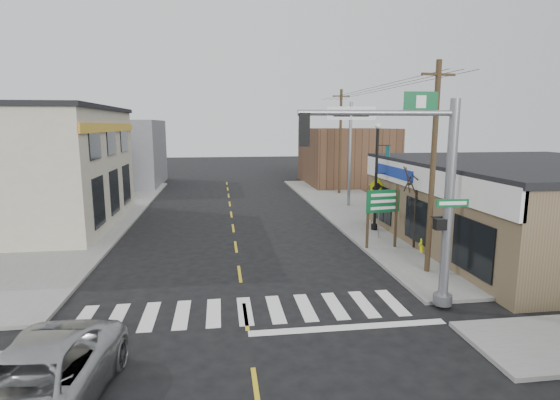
{
  "coord_description": "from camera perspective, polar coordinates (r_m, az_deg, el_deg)",
  "views": [
    {
      "loc": [
        -0.71,
        -12.94,
        5.94
      ],
      "look_at": [
        1.81,
        5.13,
        2.8
      ],
      "focal_mm": 28.0,
      "sensor_mm": 36.0,
      "label": 1
    }
  ],
  "objects": [
    {
      "name": "bldg_distant_right",
      "position": [
        44.89,
        8.59,
        5.65
      ],
      "size": [
        8.0,
        10.0,
        5.6
      ],
      "primitive_type": "cube",
      "color": "#523725",
      "rests_on": "ground"
    },
    {
      "name": "center_line",
      "position": [
        21.78,
        -5.79,
        -6.1
      ],
      "size": [
        0.12,
        56.0,
        0.01
      ],
      "primitive_type": "cube",
      "color": "gold",
      "rests_on": "ground"
    },
    {
      "name": "bldg_distant_left",
      "position": [
        46.19,
        -20.89,
        5.74
      ],
      "size": [
        9.0,
        10.0,
        6.4
      ],
      "primitive_type": "cube",
      "color": "slate",
      "rests_on": "ground"
    },
    {
      "name": "shrub_front",
      "position": [
        18.83,
        29.53,
        -7.81
      ],
      "size": [
        1.43,
        1.43,
        1.07
      ],
      "primitive_type": "ellipsoid",
      "color": "#17371A",
      "rests_on": "sidewalk_right"
    },
    {
      "name": "sidewalk_left",
      "position": [
        27.86,
        -25.08,
        -3.34
      ],
      "size": [
        6.0,
        38.0,
        0.13
      ],
      "primitive_type": "cube",
      "color": "slate",
      "rests_on": "ground"
    },
    {
      "name": "crosswalk",
      "position": [
        14.62,
        -4.61,
        -14.22
      ],
      "size": [
        11.0,
        2.2,
        0.01
      ],
      "primitive_type": "cube",
      "color": "silver",
      "rests_on": "ground"
    },
    {
      "name": "shrub_back",
      "position": [
        25.46,
        19.28,
        -3.14
      ],
      "size": [
        0.97,
        0.97,
        0.73
      ],
      "primitive_type": "ellipsoid",
      "color": "black",
      "rests_on": "sidewalk_right"
    },
    {
      "name": "sidewalk_right",
      "position": [
        28.31,
        12.33,
        -2.43
      ],
      "size": [
        6.0,
        38.0,
        0.13
      ],
      "primitive_type": "cube",
      "color": "slate",
      "rests_on": "ground"
    },
    {
      "name": "utility_pole_far",
      "position": [
        37.68,
        7.88,
        7.67
      ],
      "size": [
        1.52,
        0.23,
        8.75
      ],
      "rotation": [
        0.0,
        0.0,
        0.14
      ],
      "color": "#3C2F1A",
      "rests_on": "sidewalk_right"
    },
    {
      "name": "dance_center_sign",
      "position": [
        31.85,
        9.19,
        9.14
      ],
      "size": [
        3.49,
        0.22,
        7.42
      ],
      "rotation": [
        0.0,
        0.0,
        -0.1
      ],
      "color": "gray",
      "rests_on": "sidewalk_right"
    },
    {
      "name": "lamp_post",
      "position": [
        24.62,
        12.61,
        3.97
      ],
      "size": [
        0.77,
        0.6,
        5.91
      ],
      "rotation": [
        0.0,
        0.0,
        -0.05
      ],
      "color": "black",
      "rests_on": "sidewalk_right"
    },
    {
      "name": "utility_pole_near",
      "position": [
        17.97,
        19.35,
        4.12
      ],
      "size": [
        1.43,
        0.21,
        8.22
      ],
      "rotation": [
        0.0,
        0.0,
        0.13
      ],
      "color": "#473525",
      "rests_on": "sidewalk_right"
    },
    {
      "name": "traffic_signal_pole",
      "position": [
        14.31,
        18.52,
        2.17
      ],
      "size": [
        5.37,
        0.39,
        6.81
      ],
      "rotation": [
        0.0,
        0.0,
        -0.04
      ],
      "color": "gray",
      "rests_on": "sidewalk_right"
    },
    {
      "name": "ground",
      "position": [
        14.26,
        -4.51,
        -14.89
      ],
      "size": [
        140.0,
        140.0,
        0.0
      ],
      "primitive_type": "plane",
      "color": "black",
      "rests_on": "ground"
    },
    {
      "name": "thrift_store",
      "position": [
        24.61,
        30.4,
        -0.8
      ],
      "size": [
        12.0,
        14.0,
        4.0
      ],
      "primitive_type": "cube",
      "color": "brown",
      "rests_on": "ground"
    },
    {
      "name": "suv",
      "position": [
        10.71,
        -29.71,
        -20.65
      ],
      "size": [
        2.93,
        5.56,
        1.49
      ],
      "primitive_type": "imported",
      "rotation": [
        0.0,
        0.0,
        -0.09
      ],
      "color": "#A1A2A6",
      "rests_on": "ground"
    },
    {
      "name": "left_building",
      "position": [
        29.72,
        -32.37,
        3.35
      ],
      "size": [
        12.0,
        12.0,
        6.8
      ],
      "primitive_type": "cube",
      "color": "#B7B098",
      "rests_on": "ground"
    },
    {
      "name": "fire_hydrant",
      "position": [
        21.29,
        18.1,
        -5.53
      ],
      "size": [
        0.21,
        0.21,
        0.68
      ],
      "rotation": [
        0.0,
        0.0,
        0.21
      ],
      "color": "#E5EB0E",
      "rests_on": "sidewalk_right"
    },
    {
      "name": "bare_tree",
      "position": [
        21.46,
        17.62,
        3.36
      ],
      "size": [
        2.28,
        2.28,
        4.56
      ],
      "rotation": [
        0.0,
        0.0,
        0.26
      ],
      "color": "black",
      "rests_on": "sidewalk_right"
    },
    {
      "name": "guide_sign",
      "position": [
        21.22,
        13.26,
        -1.0
      ],
      "size": [
        1.73,
        0.14,
        3.02
      ],
      "rotation": [
        0.0,
        0.0,
        0.14
      ],
      "color": "#41311E",
      "rests_on": "sidewalk_right"
    },
    {
      "name": "ped_crossing_sign",
      "position": [
        25.67,
        12.48,
        0.86
      ],
      "size": [
        1.1,
        0.08,
        2.84
      ],
      "rotation": [
        0.0,
        0.0,
        -0.33
      ],
      "color": "gray",
      "rests_on": "sidewalk_right"
    }
  ]
}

